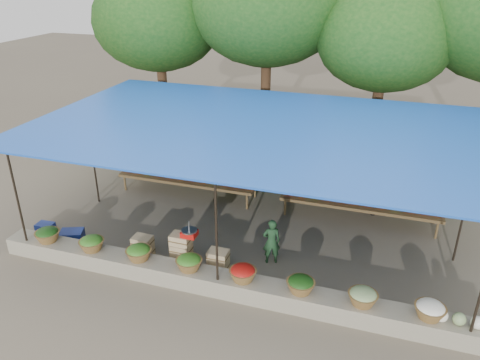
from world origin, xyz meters
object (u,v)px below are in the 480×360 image
(crate_counter, at_px, (180,251))
(blue_crate_back, at_px, (45,228))
(blue_crate_front, at_px, (72,237))
(weighing_scale, at_px, (189,233))
(vendor_seated, at_px, (271,241))

(crate_counter, height_order, blue_crate_back, crate_counter)
(blue_crate_front, bearing_deg, weighing_scale, -20.94)
(weighing_scale, height_order, vendor_seated, weighing_scale)
(weighing_scale, bearing_deg, blue_crate_back, 177.97)
(crate_counter, distance_m, vendor_seated, 2.11)
(crate_counter, xyz_separation_m, weighing_scale, (0.25, 0.00, 0.55))
(blue_crate_front, distance_m, blue_crate_back, 0.98)
(vendor_seated, relative_size, blue_crate_back, 2.59)
(vendor_seated, bearing_deg, weighing_scale, -0.73)
(crate_counter, relative_size, vendor_seated, 2.10)
(crate_counter, bearing_deg, blue_crate_back, 177.84)
(weighing_scale, bearing_deg, vendor_seated, 21.66)
(weighing_scale, bearing_deg, blue_crate_front, -179.17)
(blue_crate_front, bearing_deg, vendor_seated, -13.28)
(weighing_scale, relative_size, blue_crate_back, 0.87)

